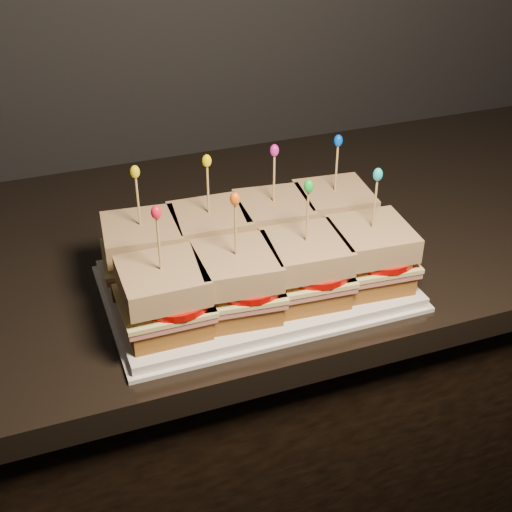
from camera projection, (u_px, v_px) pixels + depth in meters
name	position (u px, v px, depth m)	size (l,w,h in m)	color
cabinet	(79.00, 494.00, 1.27)	(2.28, 0.59, 0.88)	black
granite_slab	(36.00, 281.00, 1.02)	(2.32, 0.63, 0.04)	black
platter	(256.00, 285.00, 0.96)	(0.39, 0.24, 0.02)	white
platter_rim	(256.00, 288.00, 0.96)	(0.40, 0.25, 0.01)	white
sandwich_0_bread_bot	(145.00, 269.00, 0.95)	(0.10, 0.10, 0.03)	#5C3314
sandwich_0_ham	(144.00, 259.00, 0.94)	(0.10, 0.10, 0.01)	#C65E57
sandwich_0_cheese	(143.00, 254.00, 0.94)	(0.11, 0.10, 0.01)	#EDE490
sandwich_0_tomato	(153.00, 250.00, 0.93)	(0.10, 0.10, 0.01)	#BF0804
sandwich_0_bread_top	(141.00, 236.00, 0.92)	(0.10, 0.10, 0.03)	#633110
sandwich_0_pick	(138.00, 204.00, 0.90)	(0.00, 0.00, 0.09)	tan
sandwich_0_frill	(135.00, 172.00, 0.87)	(0.01, 0.01, 0.02)	yellow
sandwich_1_bread_bot	(211.00, 257.00, 0.98)	(0.10, 0.10, 0.03)	#5C3314
sandwich_1_ham	(210.00, 246.00, 0.97)	(0.10, 0.10, 0.01)	#C65E57
sandwich_1_cheese	(210.00, 242.00, 0.97)	(0.11, 0.10, 0.01)	#EDE490
sandwich_1_tomato	(220.00, 237.00, 0.96)	(0.10, 0.10, 0.01)	#BF0804
sandwich_1_bread_top	(209.00, 223.00, 0.95)	(0.10, 0.10, 0.03)	#633110
sandwich_1_pick	(208.00, 192.00, 0.93)	(0.00, 0.00, 0.09)	tan
sandwich_1_frill	(207.00, 161.00, 0.90)	(0.01, 0.01, 0.02)	#FED801
sandwich_2_bread_bot	(273.00, 245.00, 1.01)	(0.10, 0.10, 0.03)	#5C3314
sandwich_2_ham	(273.00, 234.00, 1.00)	(0.10, 0.10, 0.01)	#C65E57
sandwich_2_cheese	(273.00, 230.00, 0.99)	(0.11, 0.10, 0.01)	#EDE490
sandwich_2_tomato	(283.00, 226.00, 0.99)	(0.10, 0.10, 0.01)	#BF0804
sandwich_2_bread_top	(274.00, 212.00, 0.98)	(0.10, 0.10, 0.03)	#633110
sandwich_2_pick	(274.00, 181.00, 0.95)	(0.00, 0.00, 0.09)	tan
sandwich_2_frill	(274.00, 150.00, 0.93)	(0.01, 0.01, 0.02)	#C41F92
sandwich_3_bread_bot	(332.00, 233.00, 1.03)	(0.10, 0.10, 0.03)	#5C3314
sandwich_3_ham	(333.00, 223.00, 1.02)	(0.10, 0.10, 0.01)	#C65E57
sandwich_3_cheese	(333.00, 218.00, 1.02)	(0.11, 0.10, 0.01)	#EDE490
sandwich_3_tomato	(343.00, 214.00, 1.01)	(0.10, 0.10, 0.01)	#BF0804
sandwich_3_bread_top	(334.00, 201.00, 1.00)	(0.10, 0.10, 0.03)	#633110
sandwich_3_pick	(336.00, 171.00, 0.98)	(0.00, 0.00, 0.09)	tan
sandwich_3_frill	(338.00, 141.00, 0.96)	(0.01, 0.01, 0.02)	blue
sandwich_4_bread_bot	(165.00, 316.00, 0.86)	(0.10, 0.10, 0.03)	#5C3314
sandwich_4_ham	(164.00, 305.00, 0.86)	(0.10, 0.10, 0.01)	#C65E57
sandwich_4_cheese	(164.00, 300.00, 0.85)	(0.11, 0.10, 0.01)	#EDE490
sandwich_4_tomato	(174.00, 296.00, 0.85)	(0.10, 0.10, 0.01)	#BF0804
sandwich_4_bread_top	(162.00, 281.00, 0.84)	(0.10, 0.10, 0.03)	#633110
sandwich_4_pick	(159.00, 247.00, 0.81)	(0.00, 0.00, 0.09)	tan
sandwich_4_frill	(156.00, 213.00, 0.79)	(0.01, 0.01, 0.02)	red
sandwich_5_bread_bot	(237.00, 301.00, 0.89)	(0.10, 0.10, 0.03)	#5C3314
sandwich_5_ham	(237.00, 290.00, 0.88)	(0.10, 0.10, 0.01)	#C65E57
sandwich_5_cheese	(236.00, 285.00, 0.88)	(0.11, 0.10, 0.01)	#EDE490
sandwich_5_tomato	(247.00, 281.00, 0.87)	(0.10, 0.10, 0.01)	#BF0804
sandwich_5_bread_top	(236.00, 266.00, 0.86)	(0.10, 0.10, 0.03)	#633110
sandwich_5_pick	(236.00, 233.00, 0.84)	(0.00, 0.00, 0.09)	tan
sandwich_5_frill	(235.00, 199.00, 0.81)	(0.01, 0.01, 0.02)	#F15E11
sandwich_6_bread_bot	(304.00, 286.00, 0.92)	(0.10, 0.10, 0.03)	#5C3314
sandwich_6_ham	(305.00, 275.00, 0.91)	(0.10, 0.10, 0.01)	#C65E57
sandwich_6_cheese	(305.00, 271.00, 0.91)	(0.11, 0.10, 0.01)	#EDE490
sandwich_6_tomato	(316.00, 267.00, 0.90)	(0.10, 0.10, 0.01)	#BF0804
sandwich_6_bread_top	(306.00, 252.00, 0.89)	(0.10, 0.10, 0.03)	#633110
sandwich_6_pick	(307.00, 219.00, 0.87)	(0.00, 0.00, 0.09)	tan
sandwich_6_frill	(309.00, 186.00, 0.84)	(0.01, 0.01, 0.02)	green
sandwich_7_bread_bot	(368.00, 273.00, 0.95)	(0.10, 0.10, 0.03)	#5C3314
sandwich_7_ham	(369.00, 262.00, 0.94)	(0.10, 0.10, 0.01)	#C65E57
sandwich_7_cheese	(369.00, 257.00, 0.93)	(0.11, 0.10, 0.01)	#EDE490
sandwich_7_tomato	(380.00, 253.00, 0.93)	(0.10, 0.10, 0.01)	#BF0804
sandwich_7_bread_top	(371.00, 239.00, 0.92)	(0.10, 0.10, 0.03)	#633110
sandwich_7_pick	(375.00, 207.00, 0.89)	(0.00, 0.00, 0.09)	tan
sandwich_7_frill	(378.00, 174.00, 0.87)	(0.01, 0.01, 0.02)	#17C0C9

